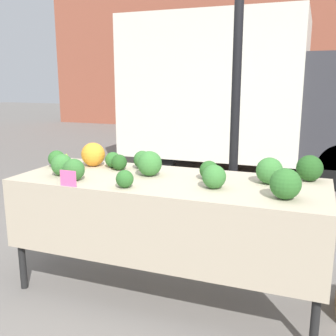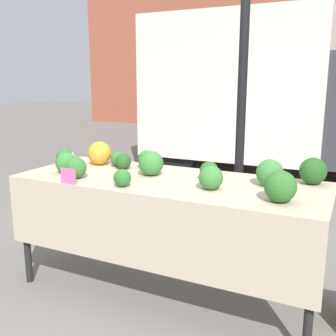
{
  "view_description": "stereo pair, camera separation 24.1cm",
  "coord_description": "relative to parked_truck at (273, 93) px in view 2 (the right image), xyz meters",
  "views": [
    {
      "loc": [
        0.93,
        -2.46,
        1.5
      ],
      "look_at": [
        0.0,
        0.0,
        0.92
      ],
      "focal_mm": 42.0,
      "sensor_mm": 36.0,
      "label": 1
    },
    {
      "loc": [
        1.15,
        -2.36,
        1.5
      ],
      "look_at": [
        0.0,
        0.0,
        0.92
      ],
      "focal_mm": 42.0,
      "sensor_mm": 36.0,
      "label": 2
    }
  ],
  "objects": [
    {
      "name": "ground_plane",
      "position": [
        0.15,
        -4.2,
        -1.3
      ],
      "size": [
        40.0,
        40.0,
        0.0
      ],
      "primitive_type": "plane",
      "color": "slate"
    },
    {
      "name": "building_facade",
      "position": [
        0.15,
        5.96,
        1.07
      ],
      "size": [
        16.0,
        0.6,
        4.75
      ],
      "color": "brown",
      "rests_on": "ground_plane"
    },
    {
      "name": "tent_pole",
      "position": [
        0.48,
        -3.62,
        -0.19
      ],
      "size": [
        0.07,
        0.07,
        2.21
      ],
      "color": "black",
      "rests_on": "ground_plane"
    },
    {
      "name": "parked_truck",
      "position": [
        0.0,
        0.0,
        0.0
      ],
      "size": [
        4.26,
        2.05,
        2.51
      ],
      "color": "silver",
      "rests_on": "ground_plane"
    },
    {
      "name": "market_table",
      "position": [
        0.15,
        -4.26,
        -0.57
      ],
      "size": [
        2.13,
        0.82,
        0.84
      ],
      "color": "tan",
      "rests_on": "ground_plane"
    },
    {
      "name": "orange_cauliflower",
      "position": [
        -0.56,
        -4.0,
        -0.37
      ],
      "size": [
        0.19,
        0.19,
        0.19
      ],
      "color": "orange",
      "rests_on": "market_table"
    },
    {
      "name": "romanesco_head",
      "position": [
        -0.67,
        -4.21,
        -0.4
      ],
      "size": [
        0.16,
        0.16,
        0.13
      ],
      "color": "#93B238",
      "rests_on": "market_table"
    },
    {
      "name": "broccoli_head_0",
      "position": [
        -0.03,
        -4.5,
        -0.41
      ],
      "size": [
        0.11,
        0.11,
        0.11
      ],
      "color": "#2D6628",
      "rests_on": "market_table"
    },
    {
      "name": "broccoli_head_1",
      "position": [
        0.5,
        -4.31,
        -0.39
      ],
      "size": [
        0.15,
        0.15,
        0.15
      ],
      "color": "#387533",
      "rests_on": "market_table"
    },
    {
      "name": "broccoli_head_2",
      "position": [
        -0.39,
        -3.99,
        -0.4
      ],
      "size": [
        0.12,
        0.12,
        0.12
      ],
      "color": "#2D6628",
      "rests_on": "market_table"
    },
    {
      "name": "broccoli_head_3",
      "position": [
        0.81,
        -4.07,
        -0.38
      ],
      "size": [
        0.18,
        0.18,
        0.18
      ],
      "color": "#387533",
      "rests_on": "market_table"
    },
    {
      "name": "broccoli_head_4",
      "position": [
        -0.44,
        -4.45,
        -0.39
      ],
      "size": [
        0.15,
        0.15,
        0.15
      ],
      "color": "#336B2D",
      "rests_on": "market_table"
    },
    {
      "name": "broccoli_head_5",
      "position": [
        -0.01,
        -4.14,
        -0.38
      ],
      "size": [
        0.18,
        0.18,
        0.18
      ],
      "color": "#387533",
      "rests_on": "market_table"
    },
    {
      "name": "broccoli_head_6",
      "position": [
        -0.3,
        -4.06,
        -0.41
      ],
      "size": [
        0.12,
        0.12,
        0.12
      ],
      "color": "#23511E",
      "rests_on": "market_table"
    },
    {
      "name": "broccoli_head_7",
      "position": [
        0.94,
        -4.39,
        -0.38
      ],
      "size": [
        0.18,
        0.18,
        0.18
      ],
      "color": "#2D6628",
      "rests_on": "market_table"
    },
    {
      "name": "broccoli_head_8",
      "position": [
        -0.81,
        -4.13,
        -0.4
      ],
      "size": [
        0.13,
        0.13,
        0.13
      ],
      "color": "#2D6628",
      "rests_on": "market_table"
    },
    {
      "name": "broccoli_head_9",
      "position": [
        0.41,
        -4.1,
        -0.4
      ],
      "size": [
        0.13,
        0.13,
        0.13
      ],
      "color": "#285B23",
      "rests_on": "market_table"
    },
    {
      "name": "broccoli_head_10",
      "position": [
        -0.16,
        -3.95,
        -0.4
      ],
      "size": [
        0.14,
        0.14,
        0.14
      ],
      "color": "#336B2D",
      "rests_on": "market_table"
    },
    {
      "name": "broccoli_head_11",
      "position": [
        -0.6,
        -4.36,
        -0.39
      ],
      "size": [
        0.16,
        0.16,
        0.16
      ],
      "color": "#387533",
      "rests_on": "market_table"
    },
    {
      "name": "broccoli_head_12",
      "position": [
        1.06,
        -3.9,
        -0.38
      ],
      "size": [
        0.18,
        0.18,
        0.18
      ],
      "color": "#23511E",
      "rests_on": "market_table"
    },
    {
      "name": "price_sign",
      "position": [
        -0.39,
        -4.6,
        -0.41
      ],
      "size": [
        0.12,
        0.01,
        0.1
      ],
      "color": "#F45B9E",
      "rests_on": "market_table"
    }
  ]
}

